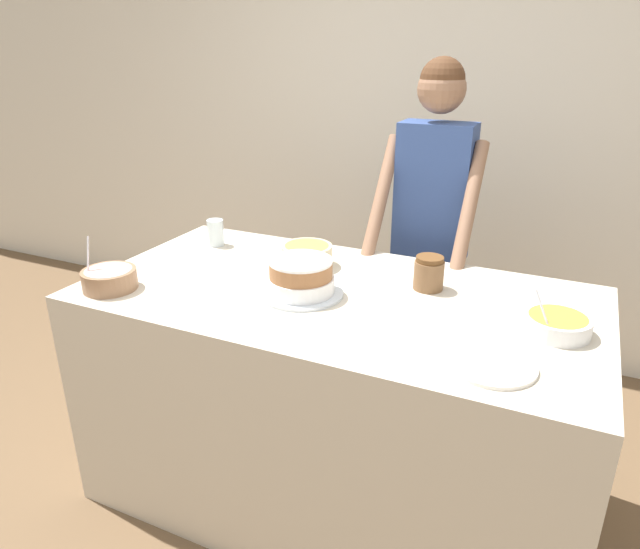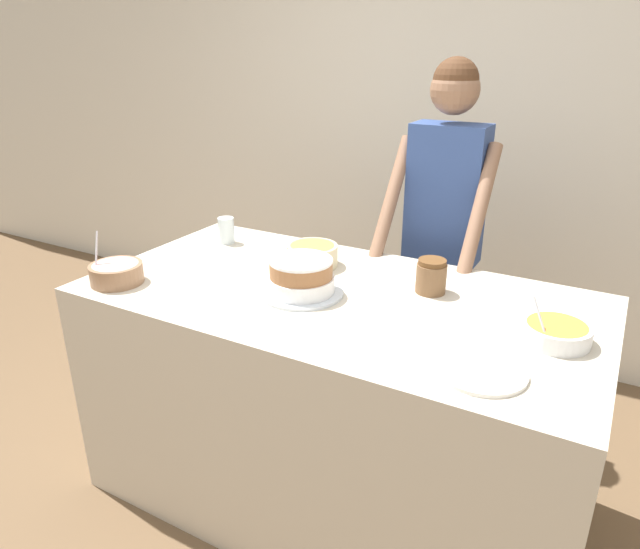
# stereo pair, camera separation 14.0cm
# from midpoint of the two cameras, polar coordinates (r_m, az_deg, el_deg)

# --- Properties ---
(wall_back) EXTENTS (10.00, 0.05, 2.60)m
(wall_back) POSITION_cam_midpoint_polar(r_m,az_deg,el_deg) (3.36, 15.64, 13.69)
(wall_back) COLOR silver
(wall_back) RESTS_ON ground_plane
(counter) EXTENTS (1.84, 0.95, 0.91)m
(counter) POSITION_cam_midpoint_polar(r_m,az_deg,el_deg) (2.28, 3.36, -12.40)
(counter) COLOR beige
(counter) RESTS_ON ground_plane
(person_baker) EXTENTS (0.44, 0.46, 1.70)m
(person_baker) POSITION_cam_midpoint_polar(r_m,az_deg,el_deg) (2.62, 13.84, 6.44)
(person_baker) COLOR #2D2D38
(person_baker) RESTS_ON ground_plane
(cake) EXTENTS (0.30, 0.30, 0.13)m
(cake) POSITION_cam_midpoint_polar(r_m,az_deg,el_deg) (2.02, 0.08, -0.37)
(cake) COLOR silver
(cake) RESTS_ON counter
(frosting_bowl_olive) EXTENTS (0.20, 0.20, 0.09)m
(frosting_bowl_olive) POSITION_cam_midpoint_polar(r_m,az_deg,el_deg) (2.29, 0.97, 2.00)
(frosting_bowl_olive) COLOR beige
(frosting_bowl_olive) RESTS_ON counter
(frosting_bowl_orange) EXTENTS (0.20, 0.20, 0.15)m
(frosting_bowl_orange) POSITION_cam_midpoint_polar(r_m,az_deg,el_deg) (1.88, 24.54, -5.29)
(frosting_bowl_orange) COLOR white
(frosting_bowl_orange) RESTS_ON counter
(frosting_bowl_pink) EXTENTS (0.19, 0.19, 0.19)m
(frosting_bowl_pink) POSITION_cam_midpoint_polar(r_m,az_deg,el_deg) (2.23, -18.03, 0.17)
(frosting_bowl_pink) COLOR #936B4C
(frosting_bowl_pink) RESTS_ON counter
(drinking_glass) EXTENTS (0.07, 0.07, 0.12)m
(drinking_glass) POSITION_cam_midpoint_polar(r_m,az_deg,el_deg) (2.58, -7.83, 4.38)
(drinking_glass) COLOR silver
(drinking_glass) RESTS_ON counter
(ceramic_plate) EXTENTS (0.25, 0.25, 0.01)m
(ceramic_plate) POSITION_cam_midpoint_polar(r_m,az_deg,el_deg) (1.65, 18.23, -9.22)
(ceramic_plate) COLOR white
(ceramic_plate) RESTS_ON counter
(stoneware_jar) EXTENTS (0.11, 0.11, 0.12)m
(stoneware_jar) POSITION_cam_midpoint_polar(r_m,az_deg,el_deg) (2.09, 12.95, -0.20)
(stoneware_jar) COLOR brown
(stoneware_jar) RESTS_ON counter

